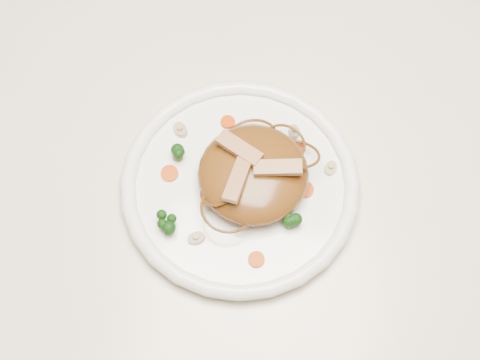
# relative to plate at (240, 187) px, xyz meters

# --- Properties ---
(ground) EXTENTS (4.00, 4.00, 0.00)m
(ground) POSITION_rel_plate_xyz_m (0.03, 0.03, -0.76)
(ground) COLOR #4D2D1A
(ground) RESTS_ON ground
(table) EXTENTS (1.20, 0.80, 0.75)m
(table) POSITION_rel_plate_xyz_m (0.03, 0.03, -0.11)
(table) COLOR silver
(table) RESTS_ON ground
(plate) EXTENTS (0.39, 0.39, 0.02)m
(plate) POSITION_rel_plate_xyz_m (0.00, 0.00, 0.00)
(plate) COLOR white
(plate) RESTS_ON table
(noodle_mound) EXTENTS (0.18, 0.18, 0.05)m
(noodle_mound) POSITION_rel_plate_xyz_m (0.02, 0.01, 0.03)
(noodle_mound) COLOR #592D10
(noodle_mound) RESTS_ON plate
(chicken_a) EXTENTS (0.06, 0.03, 0.01)m
(chicken_a) POSITION_rel_plate_xyz_m (0.05, 0.01, 0.06)
(chicken_a) COLOR tan
(chicken_a) RESTS_ON noodle_mound
(chicken_b) EXTENTS (0.06, 0.04, 0.01)m
(chicken_b) POSITION_rel_plate_xyz_m (-0.01, 0.02, 0.06)
(chicken_b) COLOR tan
(chicken_b) RESTS_ON noodle_mound
(chicken_c) EXTENTS (0.02, 0.06, 0.01)m
(chicken_c) POSITION_rel_plate_xyz_m (0.00, -0.02, 0.06)
(chicken_c) COLOR tan
(chicken_c) RESTS_ON noodle_mound
(broccoli_0) EXTENTS (0.03, 0.03, 0.03)m
(broccoli_0) POSITION_rel_plate_xyz_m (0.06, 0.05, 0.02)
(broccoli_0) COLOR black
(broccoli_0) RESTS_ON plate
(broccoli_1) EXTENTS (0.03, 0.03, 0.03)m
(broccoli_1) POSITION_rel_plate_xyz_m (-0.09, 0.02, 0.02)
(broccoli_1) COLOR black
(broccoli_1) RESTS_ON plate
(broccoli_2) EXTENTS (0.03, 0.03, 0.03)m
(broccoli_2) POSITION_rel_plate_xyz_m (-0.07, -0.08, 0.02)
(broccoli_2) COLOR black
(broccoli_2) RESTS_ON plate
(broccoli_3) EXTENTS (0.03, 0.03, 0.03)m
(broccoli_3) POSITION_rel_plate_xyz_m (0.08, -0.04, 0.03)
(broccoli_3) COLOR black
(broccoli_3) RESTS_ON plate
(carrot_0) EXTENTS (0.03, 0.03, 0.00)m
(carrot_0) POSITION_rel_plate_xyz_m (0.06, 0.07, 0.01)
(carrot_0) COLOR #BA4006
(carrot_0) RESTS_ON plate
(carrot_1) EXTENTS (0.03, 0.03, 0.00)m
(carrot_1) POSITION_rel_plate_xyz_m (-0.09, -0.01, 0.01)
(carrot_1) COLOR #BA4006
(carrot_1) RESTS_ON plate
(carrot_2) EXTENTS (0.03, 0.03, 0.00)m
(carrot_2) POSITION_rel_plate_xyz_m (0.08, 0.01, 0.01)
(carrot_2) COLOR #BA4006
(carrot_2) RESTS_ON plate
(carrot_3) EXTENTS (0.02, 0.02, 0.00)m
(carrot_3) POSITION_rel_plate_xyz_m (-0.04, 0.08, 0.01)
(carrot_3) COLOR #BA4006
(carrot_3) RESTS_ON plate
(carrot_4) EXTENTS (0.03, 0.03, 0.00)m
(carrot_4) POSITION_rel_plate_xyz_m (0.05, -0.09, 0.01)
(carrot_4) COLOR #BA4006
(carrot_4) RESTS_ON plate
(mushroom_0) EXTENTS (0.03, 0.03, 0.01)m
(mushroom_0) POSITION_rel_plate_xyz_m (-0.03, -0.09, 0.01)
(mushroom_0) COLOR #C7B595
(mushroom_0) RESTS_ON plate
(mushroom_1) EXTENTS (0.02, 0.02, 0.01)m
(mushroom_1) POSITION_rel_plate_xyz_m (0.11, 0.05, 0.01)
(mushroom_1) COLOR #C7B595
(mushroom_1) RESTS_ON plate
(mushroom_2) EXTENTS (0.03, 0.03, 0.01)m
(mushroom_2) POSITION_rel_plate_xyz_m (-0.10, 0.05, 0.01)
(mushroom_2) COLOR #C7B595
(mushroom_2) RESTS_ON plate
(mushroom_3) EXTENTS (0.03, 0.03, 0.01)m
(mushroom_3) POSITION_rel_plate_xyz_m (0.05, 0.09, 0.01)
(mushroom_3) COLOR #C7B595
(mushroom_3) RESTS_ON plate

